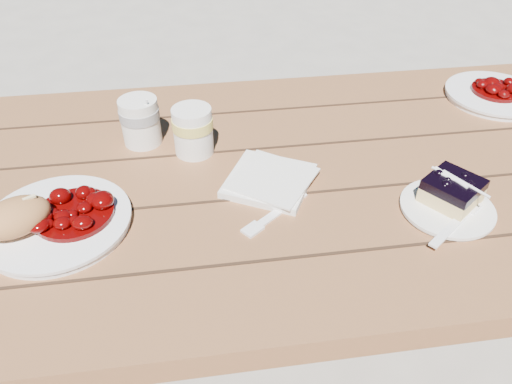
{
  "coord_description": "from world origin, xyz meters",
  "views": [
    {
      "loc": [
        -0.11,
        -0.79,
        1.34
      ],
      "look_at": [
        -0.02,
        -0.14,
        0.81
      ],
      "focal_mm": 35.0,
      "sensor_mm": 36.0,
      "label": 1
    }
  ],
  "objects": [
    {
      "name": "ground",
      "position": [
        0.0,
        0.0,
        0.0
      ],
      "size": [
        60.0,
        60.0,
        0.0
      ],
      "primitive_type": "plane",
      "color": "#9C968D",
      "rests_on": "ground"
    },
    {
      "name": "bread_roll",
      "position": [
        -0.42,
        -0.13,
        0.8
      ],
      "size": [
        0.14,
        0.12,
        0.06
      ],
      "primitive_type": "ellipsoid",
      "rotation": [
        0.0,
        0.0,
        0.51
      ],
      "color": "#B07744",
      "rests_on": "main_plate"
    },
    {
      "name": "second_stew",
      "position": [
        0.62,
        0.22,
        0.79
      ],
      "size": [
        0.12,
        0.12,
        0.04
      ],
      "primitive_type": null,
      "color": "#510302",
      "rests_on": "second_plate"
    },
    {
      "name": "goulash_stew",
      "position": [
        -0.33,
        -0.1,
        0.79
      ],
      "size": [
        0.14,
        0.14,
        0.04
      ],
      "primitive_type": null,
      "color": "#510302",
      "rests_on": "main_plate"
    },
    {
      "name": "blueberry_cake",
      "position": [
        0.33,
        -0.15,
        0.78
      ],
      "size": [
        0.12,
        0.12,
        0.05
      ],
      "rotation": [
        0.0,
        0.0,
        0.64
      ],
      "color": "#EBCC80",
      "rests_on": "dessert_plate"
    },
    {
      "name": "napkin_stack",
      "position": [
        0.02,
        -0.04,
        0.76
      ],
      "size": [
        0.2,
        0.2,
        0.01
      ],
      "primitive_type": "cube",
      "rotation": [
        0.0,
        0.0,
        1.08
      ],
      "color": "white",
      "rests_on": "picnic_table"
    },
    {
      "name": "main_plate",
      "position": [
        -0.36,
        -0.11,
        0.76
      ],
      "size": [
        0.25,
        0.25,
        0.02
      ],
      "primitive_type": "cylinder",
      "color": "white",
      "rests_on": "picnic_table"
    },
    {
      "name": "coffee_cup",
      "position": [
        -0.22,
        0.14,
        0.8
      ],
      "size": [
        0.08,
        0.08,
        0.1
      ],
      "primitive_type": "cylinder",
      "color": "white",
      "rests_on": "picnic_table"
    },
    {
      "name": "fork_table",
      "position": [
        0.03,
        -0.12,
        0.75
      ],
      "size": [
        0.14,
        0.12,
        0.0
      ],
      "primitive_type": null,
      "rotation": [
        0.0,
        0.0,
        2.23
      ],
      "color": "white",
      "rests_on": "picnic_table"
    },
    {
      "name": "dessert_plate",
      "position": [
        0.32,
        -0.17,
        0.76
      ],
      "size": [
        0.16,
        0.16,
        0.01
      ],
      "primitive_type": "cylinder",
      "color": "white",
      "rests_on": "picnic_table"
    },
    {
      "name": "second_cup",
      "position": [
        -0.12,
        0.09,
        0.8
      ],
      "size": [
        0.08,
        0.08,
        0.1
      ],
      "primitive_type": "cylinder",
      "color": "white",
      "rests_on": "picnic_table"
    },
    {
      "name": "second_plate",
      "position": [
        0.62,
        0.22,
        0.76
      ],
      "size": [
        0.23,
        0.23,
        0.02
      ],
      "primitive_type": "cylinder",
      "color": "white",
      "rests_on": "picnic_table"
    },
    {
      "name": "fork_dessert",
      "position": [
        0.3,
        -0.22,
        0.76
      ],
      "size": [
        0.14,
        0.12,
        0.0
      ],
      "primitive_type": null,
      "rotation": [
        0.0,
        0.0,
        -0.92
      ],
      "color": "white",
      "rests_on": "dessert_plate"
    },
    {
      "name": "picnic_table",
      "position": [
        0.0,
        -0.0,
        0.59
      ],
      "size": [
        2.0,
        1.55,
        0.75
      ],
      "color": "brown",
      "rests_on": "ground"
    }
  ]
}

